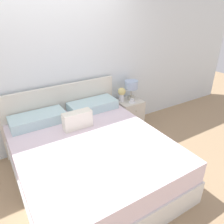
% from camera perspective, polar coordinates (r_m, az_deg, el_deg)
% --- Properties ---
extents(ground_plane, '(12.00, 12.00, 0.00)m').
position_cam_1_polar(ground_plane, '(3.90, -12.11, -7.35)').
color(ground_plane, tan).
extents(wall_back, '(8.00, 0.06, 2.60)m').
position_cam_1_polar(wall_back, '(3.42, -14.63, 11.61)').
color(wall_back, white).
rests_on(wall_back, ground_plane).
extents(bed, '(1.85, 2.09, 1.02)m').
position_cam_1_polar(bed, '(2.97, -5.87, -11.45)').
color(bed, white).
rests_on(bed, ground_plane).
extents(nightstand, '(0.43, 0.41, 0.56)m').
position_cam_1_polar(nightstand, '(4.06, 4.49, -0.64)').
color(nightstand, silver).
rests_on(nightstand, ground_plane).
extents(table_lamp, '(0.23, 0.23, 0.35)m').
position_cam_1_polar(table_lamp, '(3.91, 5.05, 6.80)').
color(table_lamp, beige).
rests_on(table_lamp, nightstand).
extents(flower_vase, '(0.14, 0.14, 0.26)m').
position_cam_1_polar(flower_vase, '(3.84, 2.58, 4.93)').
color(flower_vase, white).
rests_on(flower_vase, nightstand).
extents(teacup, '(0.12, 0.12, 0.06)m').
position_cam_1_polar(teacup, '(3.87, 5.22, 2.90)').
color(teacup, white).
rests_on(teacup, nightstand).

